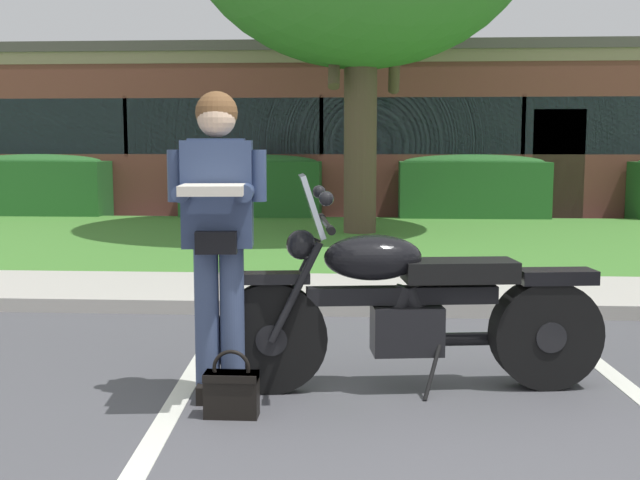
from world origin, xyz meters
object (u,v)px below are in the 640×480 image
(motorcycle, at_px, (424,307))
(hedge_center_left, at_px, (251,185))
(hedge_left, at_px, (37,184))
(handbag, at_px, (232,390))
(brick_building, at_px, (333,133))
(hedge_center_right, at_px, (473,186))
(rider_person, at_px, (218,220))

(motorcycle, height_order, hedge_center_left, motorcycle)
(hedge_left, bearing_deg, handbag, -62.30)
(handbag, xyz_separation_m, brick_building, (-0.23, 16.21, 1.58))
(hedge_center_right, bearing_deg, motorcycle, -98.90)
(hedge_center_right, bearing_deg, rider_person, -104.56)
(rider_person, height_order, hedge_center_left, rider_person)
(hedge_center_left, bearing_deg, hedge_left, 180.00)
(hedge_center_right, bearing_deg, handbag, -103.64)
(hedge_center_left, bearing_deg, hedge_center_right, 0.00)
(handbag, xyz_separation_m, hedge_center_left, (-1.55, 10.99, 0.51))
(motorcycle, relative_size, rider_person, 1.31)
(handbag, height_order, hedge_center_left, hedge_center_left)
(brick_building, bearing_deg, motorcycle, -85.40)
(motorcycle, bearing_deg, brick_building, 94.60)
(rider_person, height_order, hedge_left, rider_person)
(handbag, height_order, brick_building, brick_building)
(motorcycle, bearing_deg, handbag, -152.68)
(hedge_center_left, relative_size, brick_building, 0.11)
(motorcycle, distance_m, hedge_center_left, 10.78)
(motorcycle, height_order, hedge_center_right, motorcycle)
(hedge_left, xyz_separation_m, hedge_center_right, (8.44, 0.00, -0.00))
(hedge_left, distance_m, hedge_center_left, 4.22)
(handbag, relative_size, hedge_center_right, 0.13)
(motorcycle, relative_size, hedge_center_right, 0.81)
(motorcycle, relative_size, handbag, 6.22)
(handbag, relative_size, hedge_center_left, 0.14)
(motorcycle, xyz_separation_m, handbag, (-1.03, -0.53, -0.34))
(handbag, height_order, hedge_center_right, hedge_center_right)
(rider_person, relative_size, hedge_center_right, 0.61)
(motorcycle, height_order, hedge_left, motorcycle)
(handbag, relative_size, brick_building, 0.02)
(motorcycle, distance_m, rider_person, 1.28)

